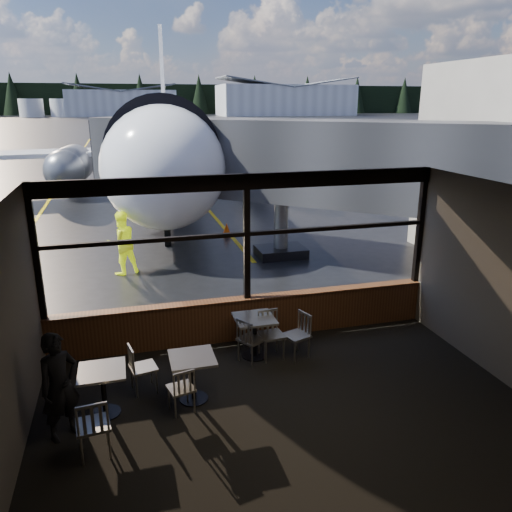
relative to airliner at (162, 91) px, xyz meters
name	(u,v)px	position (x,y,z in m)	size (l,w,h in m)	color
ground_plane	(126,123)	(-0.18, 100.52, -5.38)	(520.00, 520.00, 0.00)	black
carpet_floor	(294,420)	(-0.18, -22.48, -5.37)	(8.00, 6.00, 0.01)	black
ceiling	(299,203)	(-0.18, -22.48, -1.88)	(8.00, 6.00, 0.04)	#38332D
wall_left	(1,353)	(-4.18, -22.48, -3.63)	(0.04, 6.00, 3.50)	#514A40
wall_back	(405,449)	(-0.18, -25.48, -3.63)	(8.00, 0.04, 3.50)	#514A40
window_sill	(247,319)	(-0.18, -19.48, -4.93)	(8.00, 0.28, 0.90)	#4D2A17
window_header	(246,182)	(-0.18, -19.48, -2.03)	(8.00, 0.18, 0.30)	black
mullion_left	(35,254)	(-4.13, -19.48, -3.18)	(0.12, 0.12, 2.60)	black
mullion_centre	(247,239)	(-0.18, -19.48, -3.18)	(0.12, 0.12, 2.60)	black
mullion_right	(420,226)	(3.77, -19.48, -3.18)	(0.12, 0.12, 2.60)	black
window_transom	(247,234)	(-0.18, -19.48, -3.08)	(8.00, 0.10, 0.08)	black
airliner	(162,91)	(0.00, 0.00, 0.00)	(29.37, 35.24, 10.77)	silver
jet_bridge	(314,179)	(3.42, -13.98, -2.90)	(9.33, 11.41, 4.98)	#2D2D30
cafe_table_near	(255,337)	(-0.24, -20.29, -4.97)	(0.76, 0.76, 0.83)	#9B988F
cafe_table_mid	(193,378)	(-1.63, -21.48, -4.98)	(0.74, 0.74, 0.81)	gray
cafe_table_left	(104,392)	(-3.06, -21.51, -4.99)	(0.73, 0.73, 0.80)	#ADA89F
chair_near_e	(296,336)	(0.54, -20.53, -4.93)	(0.50, 0.50, 0.91)	beige
chair_near_w	(252,340)	(-0.35, -20.47, -4.92)	(0.51, 0.51, 0.93)	#B3ADA1
chair_near_n	(271,336)	(0.06, -20.43, -4.91)	(0.52, 0.52, 0.96)	#ABA89B
chair_mid_s	(181,389)	(-1.86, -21.76, -4.97)	(0.45, 0.45, 0.83)	#AEA89D
chair_mid_w	(143,368)	(-2.41, -20.99, -4.94)	(0.49, 0.49, 0.90)	#B6B0A4
chair_left_s	(93,426)	(-3.18, -22.48, -4.91)	(0.52, 0.52, 0.96)	#AFAA9E
passenger	(60,387)	(-3.63, -21.93, -4.54)	(0.62, 0.40, 1.69)	black
ground_crew	(121,243)	(-2.66, -14.43, -4.46)	(0.90, 0.70, 1.86)	#BFF219
cone_nose	(227,229)	(1.17, -10.98, -5.14)	(0.35, 0.35, 0.49)	orange
hangar_mid	(121,102)	(-0.18, 165.52, -0.38)	(38.00, 15.00, 10.00)	silver
hangar_right	(285,99)	(59.82, 158.52, 0.62)	(50.00, 20.00, 12.00)	silver
fuel_tank_a	(31,108)	(-30.18, 162.52, -2.38)	(8.00, 8.00, 6.00)	silver
fuel_tank_b	(62,108)	(-20.18, 162.52, -2.38)	(8.00, 8.00, 6.00)	silver
fuel_tank_c	(93,108)	(-10.18, 162.52, -2.38)	(8.00, 8.00, 6.00)	silver
treeline	(120,99)	(-0.18, 190.52, 0.62)	(360.00, 3.00, 12.00)	black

